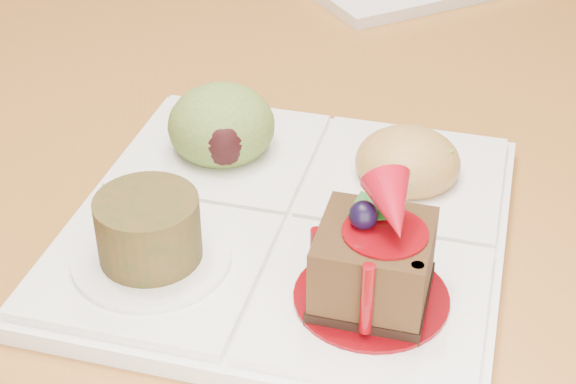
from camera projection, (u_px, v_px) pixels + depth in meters
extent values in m
plane|color=#563618|center=(257.00, 339.00, 1.55)|extent=(6.00, 6.00, 0.00)
cylinder|color=#331C11|center=(2.00, 261.00, 1.39)|extent=(0.04, 0.04, 0.43)
cube|color=white|center=(288.00, 229.00, 0.56)|extent=(0.35, 0.35, 0.01)
cube|color=white|center=(371.00, 303.00, 0.49)|extent=(0.17, 0.17, 0.01)
cube|color=white|center=(152.00, 264.00, 0.52)|extent=(0.17, 0.17, 0.01)
cube|color=white|center=(223.00, 151.00, 0.62)|extent=(0.17, 0.17, 0.01)
cube|color=white|center=(406.00, 177.00, 0.60)|extent=(0.17, 0.17, 0.01)
cylinder|color=#660309|center=(371.00, 297.00, 0.49)|extent=(0.09, 0.09, 0.00)
cube|color=black|center=(371.00, 293.00, 0.49)|extent=(0.08, 0.08, 0.01)
cube|color=#3A230F|center=(374.00, 260.00, 0.47)|extent=(0.08, 0.08, 0.04)
cylinder|color=#660309|center=(376.00, 229.00, 0.46)|extent=(0.05, 0.05, 0.00)
sphere|color=black|center=(363.00, 215.00, 0.46)|extent=(0.02, 0.02, 0.02)
cone|color=maroon|center=(393.00, 208.00, 0.45)|extent=(0.03, 0.04, 0.04)
cube|color=#144C13|center=(377.00, 207.00, 0.47)|extent=(0.01, 0.02, 0.01)
cube|color=#144C13|center=(363.00, 206.00, 0.47)|extent=(0.02, 0.02, 0.01)
cylinder|color=#660309|center=(367.00, 299.00, 0.45)|extent=(0.01, 0.01, 0.04)
cylinder|color=#660309|center=(415.00, 295.00, 0.45)|extent=(0.01, 0.01, 0.04)
cylinder|color=#660309|center=(316.00, 257.00, 0.48)|extent=(0.01, 0.01, 0.04)
cylinder|color=white|center=(152.00, 258.00, 0.52)|extent=(0.09, 0.09, 0.00)
cylinder|color=#4F3116|center=(148.00, 228.00, 0.50)|extent=(0.06, 0.06, 0.04)
cylinder|color=#482F0F|center=(146.00, 209.00, 0.50)|extent=(0.05, 0.05, 0.00)
ellipsoid|color=olive|center=(221.00, 125.00, 0.61)|extent=(0.07, 0.07, 0.06)
ellipsoid|color=black|center=(224.00, 143.00, 0.59)|extent=(0.04, 0.03, 0.03)
ellipsoid|color=#B1843F|center=(408.00, 162.00, 0.59)|extent=(0.07, 0.07, 0.04)
cube|color=#E25610|center=(431.00, 149.00, 0.59)|extent=(0.02, 0.02, 0.02)
cube|color=#467B1A|center=(413.00, 144.00, 0.59)|extent=(0.02, 0.02, 0.01)
cube|color=#E25610|center=(394.00, 143.00, 0.60)|extent=(0.02, 0.02, 0.02)
cube|color=#467B1A|center=(388.00, 155.00, 0.59)|extent=(0.02, 0.02, 0.02)
cube|color=#E25610|center=(392.00, 158.00, 0.58)|extent=(0.02, 0.02, 0.02)
cube|color=#467B1A|center=(402.00, 167.00, 0.57)|extent=(0.02, 0.02, 0.02)
cube|color=#E25610|center=(424.00, 170.00, 0.57)|extent=(0.02, 0.02, 0.02)
cube|color=#467B1A|center=(437.00, 159.00, 0.58)|extent=(0.02, 0.02, 0.02)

